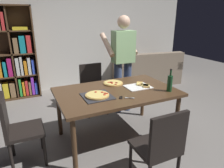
{
  "coord_description": "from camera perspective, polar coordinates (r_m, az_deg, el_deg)",
  "views": [
    {
      "loc": [
        -1.15,
        -2.34,
        1.74
      ],
      "look_at": [
        0.0,
        0.15,
        0.8
      ],
      "focal_mm": 32.07,
      "sensor_mm": 36.0,
      "label": 1
    }
  ],
  "objects": [
    {
      "name": "couch",
      "position": [
        5.48,
        9.92,
        3.41
      ],
      "size": [
        1.8,
        1.08,
        0.85
      ],
      "color": "gray",
      "rests_on": "ground_plane"
    },
    {
      "name": "wine_bottle",
      "position": [
        2.84,
        16.15,
        0.29
      ],
      "size": [
        0.07,
        0.07,
        0.32
      ],
      "color": "#194723",
      "rests_on": "dining_table"
    },
    {
      "name": "chair_near_camera",
      "position": [
        2.15,
        13.59,
        -16.49
      ],
      "size": [
        0.42,
        0.42,
        0.9
      ],
      "color": "black",
      "rests_on": "ground_plane"
    },
    {
      "name": "person_serving_pizza",
      "position": [
        3.61,
        3.06,
        7.03
      ],
      "size": [
        0.55,
        0.54,
        1.75
      ],
      "color": "#38476B",
      "rests_on": "ground_plane"
    },
    {
      "name": "ground_plane",
      "position": [
        3.13,
        1.19,
        -14.82
      ],
      "size": [
        12.0,
        12.0,
        0.0
      ],
      "primitive_type": "plane",
      "color": "gray"
    },
    {
      "name": "pepperoni_pizza_on_tray",
      "position": [
        2.58,
        -4.23,
        -3.27
      ],
      "size": [
        0.37,
        0.37,
        0.04
      ],
      "color": "#2D2D33",
      "rests_on": "dining_table"
    },
    {
      "name": "back_wall",
      "position": [
        5.08,
        -12.1,
        14.66
      ],
      "size": [
        6.4,
        0.1,
        2.8
      ],
      "primitive_type": "cube",
      "color": "silver",
      "rests_on": "ground_plane"
    },
    {
      "name": "kitchen_scissors",
      "position": [
        2.54,
        3.47,
        -3.91
      ],
      "size": [
        0.19,
        0.15,
        0.01
      ],
      "color": "silver",
      "rests_on": "dining_table"
    },
    {
      "name": "pizza_slices_on_towel",
      "position": [
        2.97,
        8.05,
        -0.53
      ],
      "size": [
        0.37,
        0.3,
        0.03
      ],
      "color": "white",
      "rests_on": "dining_table"
    },
    {
      "name": "chair_left_end",
      "position": [
        2.64,
        -25.6,
        -10.77
      ],
      "size": [
        0.42,
        0.42,
        0.9
      ],
      "color": "black",
      "rests_on": "ground_plane"
    },
    {
      "name": "bookshelf",
      "position": [
        4.79,
        -29.11,
        6.7
      ],
      "size": [
        1.4,
        0.35,
        1.95
      ],
      "color": "#513823",
      "rests_on": "ground_plane"
    },
    {
      "name": "chair_far_side",
      "position": [
        3.74,
        -5.49,
        -0.36
      ],
      "size": [
        0.42,
        0.42,
        0.9
      ],
      "color": "black",
      "rests_on": "ground_plane"
    },
    {
      "name": "dining_table",
      "position": [
        2.81,
        1.29,
        -3.2
      ],
      "size": [
        1.64,
        1.03,
        0.75
      ],
      "color": "#4C331E",
      "rests_on": "ground_plane"
    },
    {
      "name": "second_pizza_plain",
      "position": [
        3.06,
        0.3,
        0.29
      ],
      "size": [
        0.3,
        0.3,
        0.03
      ],
      "color": "tan",
      "rests_on": "dining_table"
    }
  ]
}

